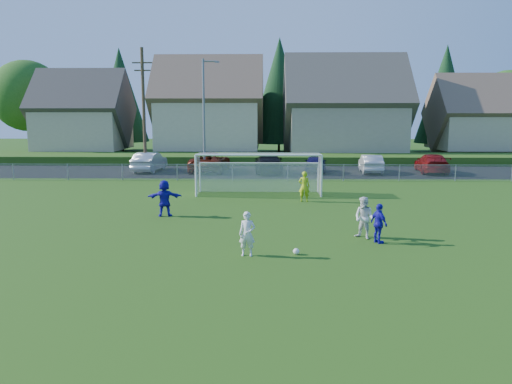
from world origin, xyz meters
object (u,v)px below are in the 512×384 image
(soccer_ball, at_px, (296,251))
(car_g, at_px, (432,163))
(goalkeeper, at_px, (304,186))
(car_b, at_px, (150,162))
(player_white_b, at_px, (364,218))
(player_white_a, at_px, (247,234))
(car_e, at_px, (315,164))
(soccer_goal, at_px, (259,167))
(player_blue_a, at_px, (379,223))
(player_blue_b, at_px, (165,198))
(car_d, at_px, (269,163))
(car_f, at_px, (371,164))
(car_c, at_px, (210,162))

(soccer_ball, xyz_separation_m, car_g, (12.45, 24.01, 0.66))
(goalkeeper, distance_m, car_b, 18.33)
(player_white_b, height_order, car_b, player_white_b)
(player_white_a, distance_m, car_b, 26.26)
(car_b, relative_size, car_g, 0.92)
(player_white_a, distance_m, player_white_b, 5.10)
(soccer_ball, distance_m, player_white_a, 1.82)
(car_e, height_order, car_g, car_g)
(soccer_goal, bearing_deg, player_white_b, -68.30)
(player_blue_a, relative_size, car_e, 0.36)
(player_white_a, height_order, car_b, car_b)
(soccer_ball, relative_size, goalkeeper, 0.13)
(car_g, bearing_deg, car_e, 7.56)
(player_blue_b, bearing_deg, car_d, -113.39)
(player_white_a, distance_m, goalkeeper, 10.99)
(car_d, distance_m, car_f, 8.36)
(car_d, height_order, soccer_goal, soccer_goal)
(soccer_ball, xyz_separation_m, player_blue_a, (3.19, 1.61, 0.64))
(goalkeeper, height_order, car_b, goalkeeper)
(goalkeeper, height_order, car_c, goalkeeper)
(goalkeeper, bearing_deg, soccer_goal, -39.77)
(player_white_b, distance_m, player_blue_b, 9.54)
(soccer_ball, distance_m, player_blue_b, 8.70)
(car_c, xyz_separation_m, car_e, (8.72, -0.48, -0.09))
(soccer_goal, bearing_deg, car_e, 67.87)
(player_white_a, bearing_deg, player_blue_b, 127.17)
(player_white_a, height_order, goalkeeper, goalkeeper)
(player_white_a, relative_size, car_b, 0.32)
(player_blue_a, bearing_deg, car_e, -25.70)
(car_e, xyz_separation_m, soccer_goal, (-4.48, -11.01, 0.91))
(player_white_a, xyz_separation_m, car_g, (14.14, 24.19, -0.00))
(player_blue_b, bearing_deg, goalkeeper, -156.63)
(player_blue_a, height_order, soccer_goal, soccer_goal)
(player_white_a, relative_size, car_e, 0.36)
(soccer_ball, bearing_deg, goalkeeper, 84.28)
(player_white_a, height_order, car_c, car_c)
(car_e, xyz_separation_m, car_g, (9.47, -0.01, 0.05))
(goalkeeper, distance_m, car_g, 17.71)
(player_white_b, bearing_deg, player_blue_b, -162.65)
(car_b, xyz_separation_m, car_g, (23.24, -0.45, -0.03))
(player_white_b, relative_size, player_blue_b, 0.94)
(player_blue_a, xyz_separation_m, car_c, (-8.93, 22.90, 0.05))
(car_d, bearing_deg, player_blue_a, 99.01)
(soccer_ball, distance_m, soccer_goal, 13.19)
(player_blue_a, distance_m, car_f, 22.81)
(car_d, distance_m, car_e, 3.86)
(car_f, xyz_separation_m, car_g, (4.96, -0.00, 0.03))
(soccer_goal, bearing_deg, soccer_ball, -83.44)
(car_g, bearing_deg, soccer_goal, 45.90)
(car_c, bearing_deg, car_b, 5.48)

